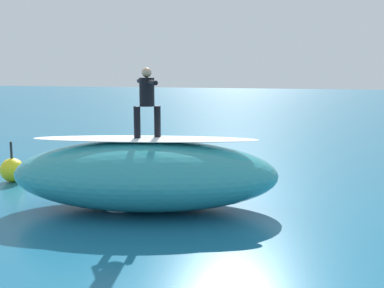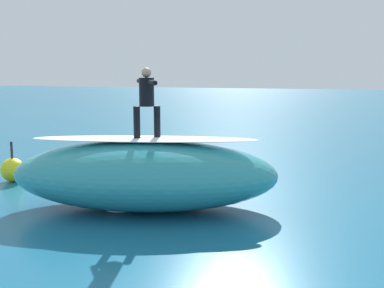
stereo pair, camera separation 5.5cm
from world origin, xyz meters
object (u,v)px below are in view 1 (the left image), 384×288
object	(u,v)px
surfer_paddling	(230,170)
buoy_marker	(12,170)
surfboard_riding	(148,139)
surfboard_paddling	(226,176)
surfer_riding	(147,97)

from	to	relation	value
surfer_paddling	buoy_marker	size ratio (longest dim) A/B	1.41
buoy_marker	surfer_paddling	bearing A→B (deg)	-162.21
surfboard_riding	surfer_paddling	xyz separation A→B (m)	(-1.47, -3.81, -1.51)
surfboard_paddling	buoy_marker	distance (m)	6.52
surfer_riding	buoy_marker	bearing A→B (deg)	-52.61
surfer_riding	surfer_paddling	xyz separation A→B (m)	(-1.47, -3.81, -2.51)
surfboard_riding	surfboard_paddling	bearing A→B (deg)	-142.13
surfboard_paddling	buoy_marker	xyz separation A→B (m)	(6.20, 1.99, 0.32)
surfer_riding	surfboard_paddling	size ratio (longest dim) A/B	0.70
surfer_paddling	buoy_marker	world-z (taller)	buoy_marker
surfer_riding	surfboard_paddling	distance (m)	4.82
surfer_riding	surfboard_paddling	xyz separation A→B (m)	(-1.34, -3.76, -2.69)
surfer_riding	surfer_paddling	distance (m)	4.79
surfboard_paddling	surfer_paddling	bearing A→B (deg)	-180.00
surfboard_paddling	buoy_marker	bearing A→B (deg)	-1.44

